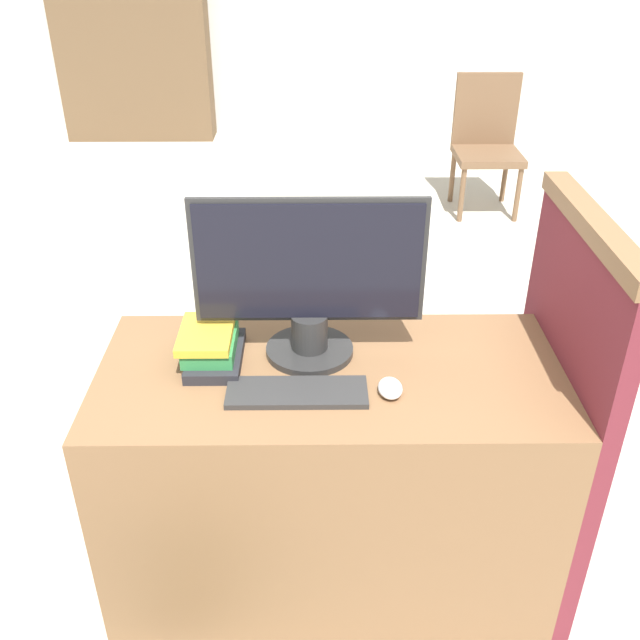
{
  "coord_description": "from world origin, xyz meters",
  "views": [
    {
      "loc": [
        -0.04,
        -1.34,
        1.91
      ],
      "look_at": [
        -0.03,
        0.28,
        0.95
      ],
      "focal_mm": 40.0,
      "sensor_mm": 36.0,
      "label": 1
    }
  ],
  "objects_px": {
    "monitor": "(309,281)",
    "keyboard": "(297,392)",
    "far_chair": "(487,139)",
    "mouse": "(390,388)",
    "book_stack": "(211,346)"
  },
  "relations": [
    {
      "from": "monitor",
      "to": "keyboard",
      "type": "relative_size",
      "value": 1.7
    },
    {
      "from": "far_chair",
      "to": "mouse",
      "type": "bearing_deg",
      "value": -74.67
    },
    {
      "from": "book_stack",
      "to": "far_chair",
      "type": "xyz_separation_m",
      "value": [
        1.49,
        3.14,
        -0.32
      ]
    },
    {
      "from": "keyboard",
      "to": "far_chair",
      "type": "relative_size",
      "value": 0.41
    },
    {
      "from": "far_chair",
      "to": "book_stack",
      "type": "bearing_deg",
      "value": -83.3
    },
    {
      "from": "mouse",
      "to": "book_stack",
      "type": "relative_size",
      "value": 0.38
    },
    {
      "from": "monitor",
      "to": "far_chair",
      "type": "relative_size",
      "value": 0.7
    },
    {
      "from": "monitor",
      "to": "mouse",
      "type": "height_order",
      "value": "monitor"
    },
    {
      "from": "mouse",
      "to": "book_stack",
      "type": "xyz_separation_m",
      "value": [
        -0.5,
        0.16,
        0.03
      ]
    },
    {
      "from": "keyboard",
      "to": "mouse",
      "type": "relative_size",
      "value": 3.93
    },
    {
      "from": "monitor",
      "to": "keyboard",
      "type": "height_order",
      "value": "monitor"
    },
    {
      "from": "monitor",
      "to": "far_chair",
      "type": "height_order",
      "value": "monitor"
    },
    {
      "from": "monitor",
      "to": "mouse",
      "type": "distance_m",
      "value": 0.37
    },
    {
      "from": "monitor",
      "to": "keyboard",
      "type": "distance_m",
      "value": 0.31
    },
    {
      "from": "monitor",
      "to": "mouse",
      "type": "relative_size",
      "value": 6.67
    }
  ]
}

